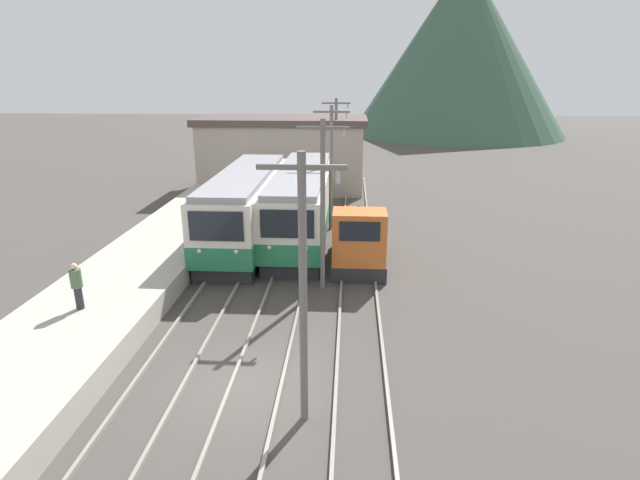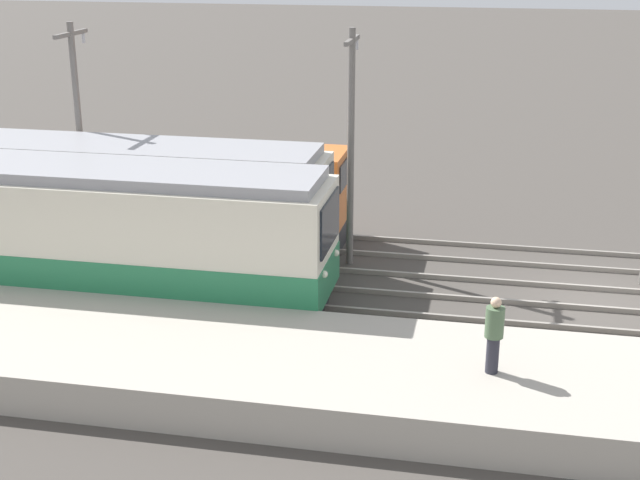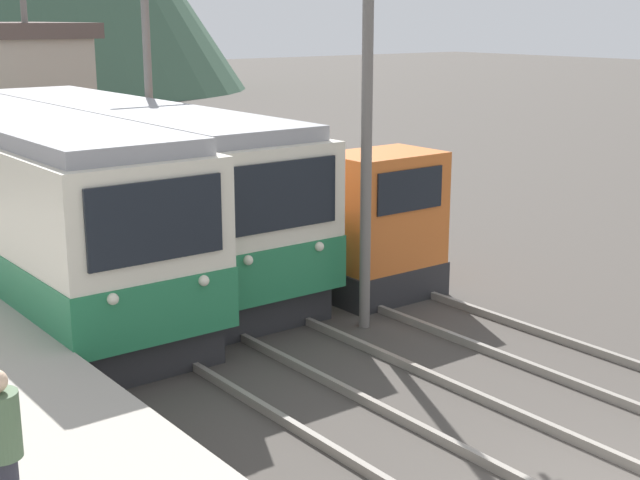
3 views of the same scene
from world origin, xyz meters
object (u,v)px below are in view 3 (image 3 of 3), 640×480
Objects in this scene: person_on_platform at (2,447)px; shunting_locomotive at (339,227)px; catenary_mast_distant at (29,76)px; catenary_mast_mid at (367,125)px; commuter_train_center at (127,191)px; commuter_train_left at (23,213)px; catenary_mast_far at (149,93)px.

shunting_locomotive is at bearing 36.01° from person_on_platform.
catenary_mast_distant is at bearing 96.04° from shunting_locomotive.
catenary_mast_distant is at bearing 90.00° from catenary_mast_mid.
catenary_mast_distant is 22.61m from person_on_platform.
catenary_mast_distant reaches higher than commuter_train_center.
catenary_mast_mid is (-1.49, -2.64, 2.57)m from shunting_locomotive.
catenary_mast_mid is 1.00× the size of catenary_mast_distant.
commuter_train_left is at bearing 127.17° from catenary_mast_mid.
person_on_platform is at bearing -110.92° from catenary_mast_distant.
person_on_platform is (-8.04, -12.66, -1.98)m from catenary_mast_far.
shunting_locomotive is at bearing -27.70° from commuter_train_left.
catenary_mast_distant is at bearing 68.72° from commuter_train_left.
commuter_train_left is at bearing 69.48° from person_on_platform.
commuter_train_center is at bearing 20.66° from commuter_train_left.
catenary_mast_mid reaches higher than commuter_train_center.
catenary_mast_distant is (-1.49, 14.11, 2.57)m from shunting_locomotive.
commuter_train_left is at bearing -148.01° from catenary_mast_far.
catenary_mast_far is 15.13m from person_on_platform.
catenary_mast_mid is 9.33m from person_on_platform.
commuter_train_center is 7.20m from catenary_mast_mid.
shunting_locomotive is 14.42m from catenary_mast_distant.
catenary_mast_mid is 16.74m from catenary_mast_distant.
catenary_mast_far reaches higher than shunting_locomotive.
catenary_mast_mid is at bearing -52.83° from commuter_train_left.
catenary_mast_mid is at bearing -119.51° from shunting_locomotive.
person_on_platform is (-3.73, -9.97, 0.05)m from commuter_train_left.
person_on_platform is at bearing -120.64° from commuter_train_center.
commuter_train_center is at bearing -98.57° from catenary_mast_distant.
catenary_mast_mid is at bearing -77.38° from commuter_train_center.
commuter_train_left is at bearing -159.34° from commuter_train_center.
commuter_train_center is 10.33m from catenary_mast_distant.
commuter_train_left reaches higher than shunting_locomotive.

